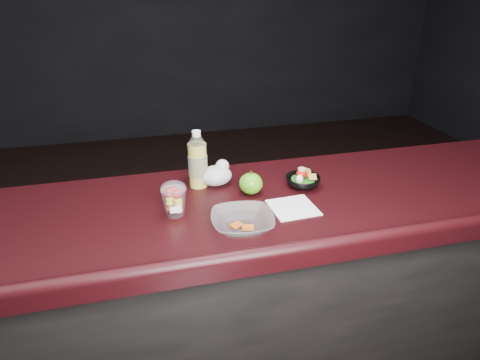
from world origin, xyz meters
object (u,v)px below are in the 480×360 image
lemonade_bottle (198,163)px  takeout_bowl (243,222)px  green_apple (251,184)px  snack_bowl (303,181)px  fruit_cup (174,198)px

lemonade_bottle → takeout_bowl: lemonade_bottle is taller
green_apple → lemonade_bottle: bearing=147.7°
lemonade_bottle → green_apple: 0.23m
lemonade_bottle → snack_bowl: bearing=-15.3°
green_apple → snack_bowl: (0.22, 0.01, -0.02)m
fruit_cup → lemonade_bottle: bearing=60.4°
takeout_bowl → green_apple: bearing=68.3°
lemonade_bottle → snack_bowl: (0.40, -0.11, -0.07)m
green_apple → snack_bowl: 0.22m
fruit_cup → green_apple: (0.30, 0.09, -0.02)m
snack_bowl → green_apple: bearing=-178.2°
lemonade_bottle → fruit_cup: bearing=-119.6°
takeout_bowl → snack_bowl: bearing=38.4°
lemonade_bottle → green_apple: bearing=-32.3°
fruit_cup → takeout_bowl: (0.21, -0.15, -0.04)m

